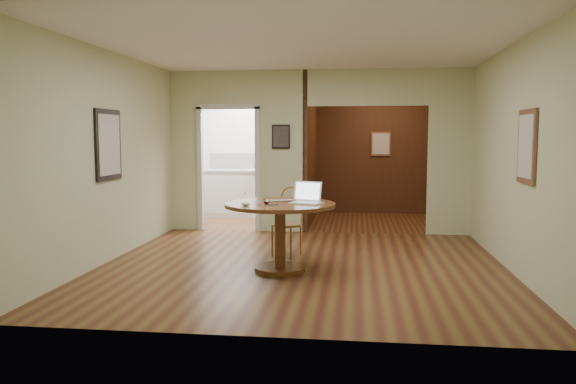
# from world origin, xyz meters

# --- Properties ---
(floor) EXTENTS (5.00, 5.00, 0.00)m
(floor) POSITION_xyz_m (0.00, 0.00, 0.00)
(floor) COLOR #4B2215
(floor) RESTS_ON ground
(room_shell) EXTENTS (5.20, 7.50, 5.00)m
(room_shell) POSITION_xyz_m (-0.47, 3.10, 1.29)
(room_shell) COLOR white
(room_shell) RESTS_ON ground
(dining_table) EXTENTS (1.31, 1.31, 0.82)m
(dining_table) POSITION_xyz_m (-0.24, -0.28, 0.61)
(dining_table) COLOR brown
(dining_table) RESTS_ON ground
(chair) EXTENTS (0.51, 0.51, 0.93)m
(chair) POSITION_xyz_m (-0.25, 0.64, 0.52)
(chair) COLOR #9B5D37
(chair) RESTS_ON ground
(open_laptop) EXTENTS (0.42, 0.42, 0.25)m
(open_laptop) POSITION_xyz_m (0.08, -0.25, 0.89)
(open_laptop) COLOR white
(open_laptop) RESTS_ON dining_table
(closed_laptop) EXTENTS (0.35, 0.31, 0.02)m
(closed_laptop) POSITION_xyz_m (-0.23, -0.18, 0.83)
(closed_laptop) COLOR silver
(closed_laptop) RESTS_ON dining_table
(mouse) EXTENTS (0.12, 0.08, 0.05)m
(mouse) POSITION_xyz_m (-0.58, -0.61, 0.84)
(mouse) COLOR white
(mouse) RESTS_ON dining_table
(wine_glass) EXTENTS (0.08, 0.08, 0.09)m
(wine_glass) POSITION_xyz_m (-0.38, -0.41, 0.87)
(wine_glass) COLOR white
(wine_glass) RESTS_ON dining_table
(pen) EXTENTS (0.15, 0.06, 0.01)m
(pen) POSITION_xyz_m (-0.30, -0.50, 0.83)
(pen) COLOR #0B1851
(pen) RESTS_ON dining_table
(kitchen_cabinet) EXTENTS (2.06, 0.60, 0.94)m
(kitchen_cabinet) POSITION_xyz_m (-1.35, 4.20, 0.47)
(kitchen_cabinet) COLOR silver
(kitchen_cabinet) RESTS_ON ground
(grocery_bag) EXTENTS (0.38, 0.35, 0.33)m
(grocery_bag) POSITION_xyz_m (-0.61, 4.20, 1.10)
(grocery_bag) COLOR tan
(grocery_bag) RESTS_ON kitchen_cabinet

